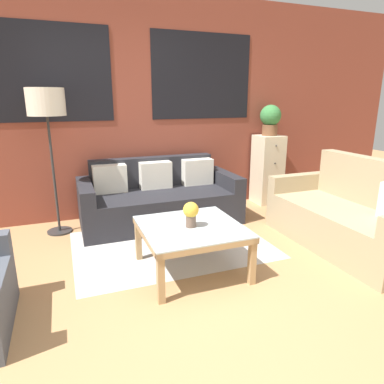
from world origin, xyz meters
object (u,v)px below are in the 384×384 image
at_px(coffee_table, 191,233).
at_px(potted_plant, 270,119).
at_px(couch_dark, 159,199).
at_px(floor_lamp, 46,108).
at_px(flower_vase, 191,213).
at_px(settee_vintage, 350,218).
at_px(drawer_cabinet, 267,170).

bearing_deg(coffee_table, potted_plant, 41.36).
height_order(couch_dark, floor_lamp, floor_lamp).
relative_size(floor_lamp, potted_plant, 3.79).
relative_size(coffee_table, flower_vase, 3.87).
bearing_deg(coffee_table, settee_vintage, -2.61).
distance_m(settee_vintage, floor_lamp, 3.42).
distance_m(floor_lamp, potted_plant, 2.94).
bearing_deg(drawer_cabinet, floor_lamp, -176.67).
bearing_deg(settee_vintage, drawer_cabinet, 87.88).
xyz_separation_m(potted_plant, flower_vase, (-1.82, -1.61, -0.67)).
distance_m(drawer_cabinet, potted_plant, 0.74).
xyz_separation_m(settee_vintage, floor_lamp, (-2.86, 1.50, 1.11)).
bearing_deg(couch_dark, settee_vintage, -41.08).
height_order(settee_vintage, floor_lamp, floor_lamp).
bearing_deg(settee_vintage, floor_lamp, 152.33).
xyz_separation_m(coffee_table, flower_vase, (-0.01, -0.02, 0.20)).
height_order(floor_lamp, potted_plant, floor_lamp).
bearing_deg(potted_plant, couch_dark, -172.56).
xyz_separation_m(settee_vintage, potted_plant, (0.06, 1.67, 0.93)).
bearing_deg(drawer_cabinet, couch_dark, -172.56).
bearing_deg(settee_vintage, couch_dark, 138.92).
distance_m(couch_dark, potted_plant, 1.98).
height_order(floor_lamp, flower_vase, floor_lamp).
relative_size(couch_dark, settee_vintage, 1.14).
xyz_separation_m(couch_dark, settee_vintage, (1.66, -1.45, 0.02)).
height_order(couch_dark, drawer_cabinet, drawer_cabinet).
bearing_deg(settee_vintage, coffee_table, 177.39).
xyz_separation_m(couch_dark, drawer_cabinet, (1.72, 0.22, 0.21)).
height_order(couch_dark, coffee_table, couch_dark).
bearing_deg(floor_lamp, coffee_table, -51.83).
height_order(settee_vintage, coffee_table, settee_vintage).
height_order(potted_plant, flower_vase, potted_plant).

